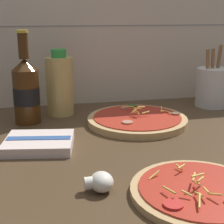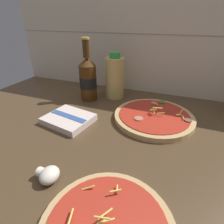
{
  "view_description": "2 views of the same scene",
  "coord_description": "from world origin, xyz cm",
  "px_view_note": "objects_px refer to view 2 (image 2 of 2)",
  "views": [
    {
      "loc": [
        -26.72,
        -75.19,
        33.86
      ],
      "look_at": [
        -7.58,
        9.26,
        9.06
      ],
      "focal_mm": 55.0,
      "sensor_mm": 36.0,
      "label": 1
    },
    {
      "loc": [
        7.86,
        -40.9,
        36.59
      ],
      "look_at": [
        -11.19,
        8.53,
        7.81
      ],
      "focal_mm": 28.0,
      "sensor_mm": 36.0,
      "label": 2
    }
  ],
  "objects_px": {
    "pizza_far": "(154,117)",
    "oil_bottle": "(115,77)",
    "mushroom_right": "(49,175)",
    "beer_bottle": "(88,79)",
    "dish_towel": "(69,119)"
  },
  "relations": [
    {
      "from": "oil_bottle",
      "to": "dish_towel",
      "type": "height_order",
      "value": "oil_bottle"
    },
    {
      "from": "dish_towel",
      "to": "beer_bottle",
      "type": "bearing_deg",
      "value": 97.33
    },
    {
      "from": "beer_bottle",
      "to": "mushroom_right",
      "type": "height_order",
      "value": "beer_bottle"
    },
    {
      "from": "beer_bottle",
      "to": "mushroom_right",
      "type": "distance_m",
      "value": 0.48
    },
    {
      "from": "mushroom_right",
      "to": "oil_bottle",
      "type": "bearing_deg",
      "value": 93.18
    },
    {
      "from": "mushroom_right",
      "to": "dish_towel",
      "type": "relative_size",
      "value": 0.29
    },
    {
      "from": "oil_bottle",
      "to": "dish_towel",
      "type": "bearing_deg",
      "value": -105.05
    },
    {
      "from": "pizza_far",
      "to": "mushroom_right",
      "type": "xyz_separation_m",
      "value": [
        -0.18,
        -0.37,
        0.01
      ]
    },
    {
      "from": "beer_bottle",
      "to": "mushroom_right",
      "type": "bearing_deg",
      "value": -73.78
    },
    {
      "from": "oil_bottle",
      "to": "beer_bottle",
      "type": "bearing_deg",
      "value": -146.67
    },
    {
      "from": "oil_bottle",
      "to": "mushroom_right",
      "type": "xyz_separation_m",
      "value": [
        0.03,
        -0.52,
        -0.08
      ]
    },
    {
      "from": "pizza_far",
      "to": "oil_bottle",
      "type": "bearing_deg",
      "value": 144.69
    },
    {
      "from": "pizza_far",
      "to": "beer_bottle",
      "type": "bearing_deg",
      "value": 165.35
    },
    {
      "from": "pizza_far",
      "to": "beer_bottle",
      "type": "distance_m",
      "value": 0.34
    },
    {
      "from": "dish_towel",
      "to": "oil_bottle",
      "type": "bearing_deg",
      "value": 74.95
    }
  ]
}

